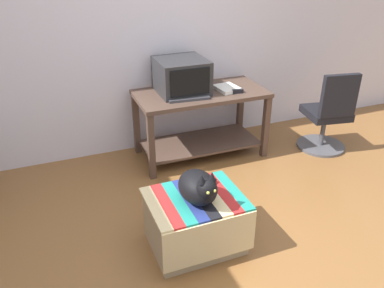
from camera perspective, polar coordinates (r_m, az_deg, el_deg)
ground_plane at (r=2.94m, az=5.76°, el=-16.95°), size 14.00×14.00×0.00m
back_wall at (r=4.09m, az=-7.00°, el=16.63°), size 8.00×0.10×2.60m
desk at (r=4.05m, az=1.24°, el=4.58°), size 1.31×0.66×0.70m
tv_monitor at (r=3.92m, az=-1.54°, el=9.75°), size 0.48×0.49×0.33m
keyboard at (r=3.77m, az=-0.55°, el=6.69°), size 0.41×0.19×0.02m
book at (r=4.03m, az=5.11°, el=8.02°), size 0.23×0.28×0.04m
ottoman_with_blanket at (r=2.94m, az=0.49°, el=-11.18°), size 0.68×0.55×0.42m
cat at (r=2.72m, az=1.01°, el=-6.24°), size 0.36×0.38×0.29m
office_chair at (r=4.42m, az=19.09°, el=3.71°), size 0.52×0.52×0.89m
stapler at (r=3.95m, az=6.61°, el=7.58°), size 0.11×0.05×0.04m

